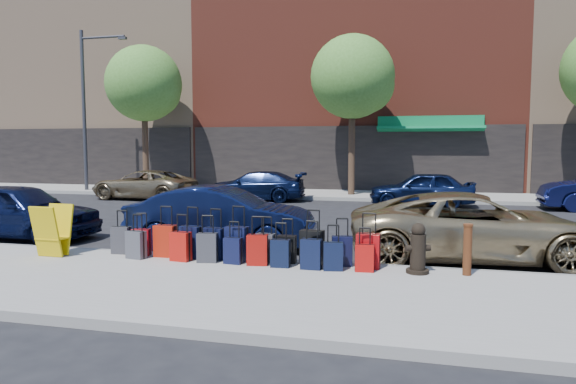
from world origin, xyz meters
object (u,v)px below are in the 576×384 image
(bollard, at_px, (467,249))
(car_near_0, at_px, (17,211))
(display_rack, at_px, (53,231))
(car_far_2, at_px, (422,189))
(fire_hydrant, at_px, (418,250))
(car_near_1, at_px, (222,217))
(car_far_0, at_px, (144,185))
(car_far_1, at_px, (254,186))
(tree_center, at_px, (356,79))
(streetlight, at_px, (87,101))
(car_near_2, at_px, (474,227))
(suitcase_front_5, at_px, (237,244))
(tree_left, at_px, (146,86))

(bollard, relative_size, car_near_0, 0.21)
(display_rack, distance_m, car_far_2, 14.12)
(fire_hydrant, height_order, car_far_2, car_far_2)
(fire_hydrant, distance_m, car_far_2, 11.70)
(car_near_1, xyz_separation_m, car_far_2, (4.66, 9.64, -0.02))
(display_rack, height_order, car_far_0, car_far_0)
(display_rack, relative_size, car_near_0, 0.24)
(fire_hydrant, distance_m, car_far_1, 13.89)
(bollard, bearing_deg, car_far_2, 93.11)
(tree_center, relative_size, car_near_0, 1.70)
(fire_hydrant, xyz_separation_m, car_near_1, (-4.47, 2.06, 0.16))
(car_far_0, bearing_deg, streetlight, -112.87)
(tree_center, height_order, car_near_0, tree_center)
(car_near_2, relative_size, car_far_0, 1.09)
(suitcase_front_5, xyz_separation_m, car_near_0, (-6.58, 1.68, 0.24))
(display_rack, bearing_deg, tree_center, 74.99)
(car_far_0, bearing_deg, car_near_1, 42.73)
(tree_left, relative_size, tree_center, 1.00)
(streetlight, xyz_separation_m, fire_hydrant, (16.22, -13.80, -4.10))
(car_near_1, distance_m, car_near_2, 5.61)
(tree_center, bearing_deg, car_near_2, -72.58)
(suitcase_front_5, distance_m, car_far_0, 14.18)
(car_far_1, bearing_deg, bollard, 28.18)
(tree_center, distance_m, suitcase_front_5, 15.16)
(suitcase_front_5, height_order, car_far_0, car_far_0)
(car_near_2, relative_size, car_far_2, 1.25)
(tree_left, bearing_deg, display_rack, -67.70)
(car_far_0, relative_size, car_far_1, 1.06)
(car_far_2, bearing_deg, streetlight, -99.47)
(fire_hydrant, relative_size, car_far_1, 0.20)
(car_far_1, xyz_separation_m, car_far_2, (7.05, -0.38, 0.05))
(car_far_0, xyz_separation_m, car_far_2, (12.09, 0.16, 0.04))
(tree_left, height_order, car_near_0, tree_left)
(car_far_2, bearing_deg, tree_left, -103.91)
(fire_hydrant, relative_size, car_far_2, 0.22)
(car_near_1, bearing_deg, streetlight, 39.80)
(car_near_1, xyz_separation_m, car_far_0, (-7.43, 9.48, -0.06))
(car_near_0, relative_size, car_near_2, 0.84)
(car_near_2, bearing_deg, car_far_0, 48.68)
(suitcase_front_5, xyz_separation_m, bollard, (4.25, -0.12, 0.13))
(car_near_2, xyz_separation_m, car_far_0, (-13.04, 9.56, -0.06))
(suitcase_front_5, bearing_deg, car_far_2, 80.81)
(fire_hydrant, xyz_separation_m, car_far_2, (0.20, 11.70, 0.13))
(suitcase_front_5, height_order, fire_hydrant, suitcase_front_5)
(suitcase_front_5, xyz_separation_m, car_far_2, (3.62, 11.53, 0.21))
(tree_left, bearing_deg, car_far_2, -11.72)
(car_near_1, height_order, car_far_1, car_near_1)
(bollard, bearing_deg, suitcase_front_5, 178.33)
(car_near_1, bearing_deg, car_near_0, 86.95)
(fire_hydrant, height_order, display_rack, display_rack)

